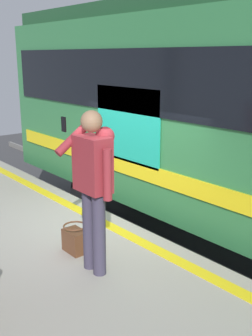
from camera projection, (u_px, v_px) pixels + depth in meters
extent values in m
plane|color=#3D3D3F|center=(121.00, 277.00, 6.13)|extent=(23.74, 23.74, 0.00)
cube|color=yellow|center=(104.00, 223.00, 5.69)|extent=(14.71, 0.16, 0.01)
cube|color=slate|center=(176.00, 249.00, 6.84)|extent=(19.51, 0.08, 0.16)
cube|color=slate|center=(229.00, 227.00, 7.73)|extent=(19.51, 0.08, 0.16)
cube|color=black|center=(241.00, 89.00, 4.39)|extent=(10.46, 0.03, 0.90)
cube|color=yellow|center=(233.00, 200.00, 4.73)|extent=(10.46, 0.03, 0.24)
cube|color=#19A58C|center=(127.00, 125.00, 5.99)|extent=(1.41, 0.02, 1.10)
cylinder|color=black|center=(85.00, 197.00, 7.86)|extent=(0.84, 0.12, 0.84)
cylinder|color=black|center=(173.00, 174.00, 9.35)|extent=(0.84, 0.12, 0.84)
cylinder|color=#383347|center=(99.00, 234.00, 4.26)|extent=(0.14, 0.14, 0.91)
cylinder|color=#383347|center=(89.00, 229.00, 4.39)|extent=(0.14, 0.14, 0.91)
cube|color=maroon|center=(93.00, 164.00, 4.13)|extent=(0.40, 0.24, 0.57)
sphere|color=maroon|center=(105.00, 136.00, 4.15)|extent=(0.20, 0.20, 0.20)
sphere|color=#997051|center=(92.00, 121.00, 4.01)|extent=(0.22, 0.22, 0.22)
cylinder|color=maroon|center=(107.00, 175.00, 3.96)|extent=(0.09, 0.09, 0.52)
cylinder|color=maroon|center=(73.00, 139.00, 4.18)|extent=(0.09, 0.42, 0.33)
cube|color=black|center=(64.00, 124.00, 4.08)|extent=(0.07, 0.02, 0.15)
cube|color=#59331E|center=(75.00, 241.00, 4.83)|extent=(0.30, 0.20, 0.27)
torus|color=#59331E|center=(75.00, 226.00, 4.78)|extent=(0.28, 0.28, 0.02)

